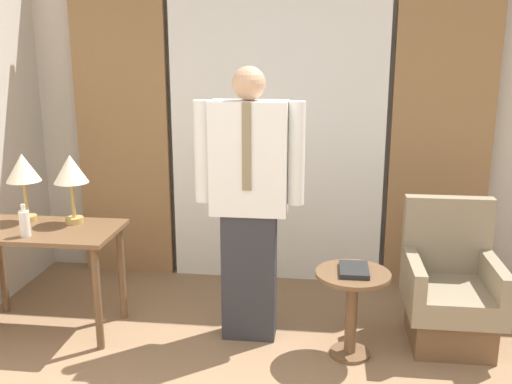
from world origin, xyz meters
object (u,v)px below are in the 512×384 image
bottle_near_edge (25,223)px  person (249,197)px  desk (43,245)px  table_lamp_left (23,171)px  side_table (352,300)px  table_lamp_right (71,172)px  book (354,270)px  armchair (450,294)px

bottle_near_edge → person: size_ratio=0.12×
desk → bottle_near_edge: size_ratio=4.84×
bottle_near_edge → table_lamp_left: bearing=115.8°
bottle_near_edge → side_table: bottle_near_edge is taller
table_lamp_left → table_lamp_right: bearing=0.0°
person → book: (0.68, -0.18, -0.40)m
bottle_near_edge → person: bearing=9.6°
desk → bottle_near_edge: 0.27m
desk → side_table: size_ratio=1.82×
desk → book: size_ratio=4.07×
table_lamp_right → person: 1.24m
desk → book: 2.08m
table_lamp_left → armchair: 2.99m
desk → side_table: bearing=-3.1°
table_lamp_left → bottle_near_edge: 0.44m
table_lamp_right → armchair: (2.55, 0.02, -0.76)m
table_lamp_right → side_table: table_lamp_right is taller
bottle_near_edge → person: 1.44m
armchair → book: (-0.65, -0.28, 0.25)m
table_lamp_right → side_table: bearing=-7.7°
table_lamp_left → table_lamp_right: 0.34m
bottle_near_edge → armchair: bearing=7.0°
table_lamp_right → book: size_ratio=1.89×
armchair → table_lamp_left: bearing=-179.6°
table_lamp_left → bottle_near_edge: bearing=-64.2°
desk → armchair: bearing=3.6°
desk → person: bearing=3.0°
table_lamp_right → bottle_near_edge: bearing=-121.1°
person → armchair: person is taller
table_lamp_right → side_table: 2.04m
table_lamp_left → armchair: size_ratio=0.51×
desk → table_lamp_right: table_lamp_right is taller
armchair → book: 0.75m
book → side_table: bearing=-140.7°
book → table_lamp_left: bearing=173.6°
desk → table_lamp_right: (0.17, 0.15, 0.48)m
side_table → book: book is taller
table_lamp_right → book: table_lamp_right is taller
person → side_table: bearing=-15.3°
table_lamp_left → person: size_ratio=0.26×
bottle_near_edge → person: (1.42, 0.24, 0.15)m
desk → person: size_ratio=0.57×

